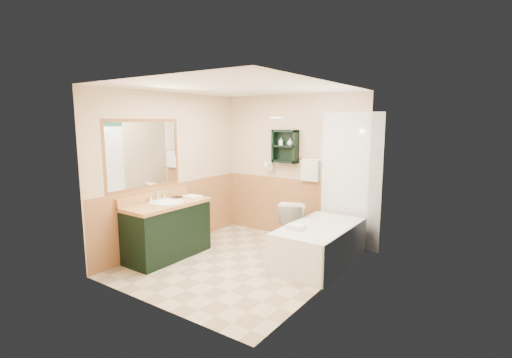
# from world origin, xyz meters

# --- Properties ---
(floor) EXTENTS (3.00, 3.00, 0.00)m
(floor) POSITION_xyz_m (0.00, 0.00, 0.00)
(floor) COLOR beige
(floor) RESTS_ON ground
(back_wall) EXTENTS (2.60, 0.04, 2.40)m
(back_wall) POSITION_xyz_m (0.00, 1.52, 1.20)
(back_wall) COLOR beige
(back_wall) RESTS_ON ground
(left_wall) EXTENTS (0.04, 3.00, 2.40)m
(left_wall) POSITION_xyz_m (-1.32, 0.00, 1.20)
(left_wall) COLOR beige
(left_wall) RESTS_ON ground
(right_wall) EXTENTS (0.04, 3.00, 2.40)m
(right_wall) POSITION_xyz_m (1.32, 0.00, 1.20)
(right_wall) COLOR beige
(right_wall) RESTS_ON ground
(ceiling) EXTENTS (2.60, 3.00, 0.04)m
(ceiling) POSITION_xyz_m (0.00, 0.00, 2.42)
(ceiling) COLOR white
(ceiling) RESTS_ON back_wall
(wainscot_left) EXTENTS (2.98, 2.98, 1.00)m
(wainscot_left) POSITION_xyz_m (-1.29, 0.00, 0.50)
(wainscot_left) COLOR tan
(wainscot_left) RESTS_ON left_wall
(wainscot_back) EXTENTS (2.58, 2.58, 1.00)m
(wainscot_back) POSITION_xyz_m (0.00, 1.49, 0.50)
(wainscot_back) COLOR tan
(wainscot_back) RESTS_ON back_wall
(mirror_frame) EXTENTS (1.30, 1.30, 1.00)m
(mirror_frame) POSITION_xyz_m (-1.27, -0.55, 1.50)
(mirror_frame) COLOR brown
(mirror_frame) RESTS_ON left_wall
(mirror_glass) EXTENTS (1.20, 1.20, 0.90)m
(mirror_glass) POSITION_xyz_m (-1.27, -0.55, 1.50)
(mirror_glass) COLOR white
(mirror_glass) RESTS_ON left_wall
(tile_right) EXTENTS (1.50, 1.50, 2.10)m
(tile_right) POSITION_xyz_m (1.28, 0.75, 1.05)
(tile_right) COLOR white
(tile_right) RESTS_ON right_wall
(tile_back) EXTENTS (0.95, 0.95, 2.10)m
(tile_back) POSITION_xyz_m (1.03, 1.48, 1.05)
(tile_back) COLOR white
(tile_back) RESTS_ON back_wall
(tile_accent) EXTENTS (1.50, 1.50, 0.10)m
(tile_accent) POSITION_xyz_m (1.27, 0.75, 1.90)
(tile_accent) COLOR #124128
(tile_accent) RESTS_ON right_wall
(wall_shelf) EXTENTS (0.45, 0.15, 0.55)m
(wall_shelf) POSITION_xyz_m (-0.10, 1.41, 1.55)
(wall_shelf) COLOR black
(wall_shelf) RESTS_ON back_wall
(hair_dryer) EXTENTS (0.10, 0.24, 0.18)m
(hair_dryer) POSITION_xyz_m (-0.40, 1.43, 1.20)
(hair_dryer) COLOR white
(hair_dryer) RESTS_ON back_wall
(towel_bar) EXTENTS (0.40, 0.06, 0.40)m
(towel_bar) POSITION_xyz_m (0.35, 1.45, 1.35)
(towel_bar) COLOR white
(towel_bar) RESTS_ON back_wall
(curtain_rod) EXTENTS (0.03, 1.60, 0.03)m
(curtain_rod) POSITION_xyz_m (0.53, 0.75, 2.00)
(curtain_rod) COLOR silver
(curtain_rod) RESTS_ON back_wall
(shower_curtain) EXTENTS (1.05, 1.05, 1.70)m
(shower_curtain) POSITION_xyz_m (0.53, 0.92, 1.15)
(shower_curtain) COLOR beige
(shower_curtain) RESTS_ON curtain_rod
(vanity) EXTENTS (0.59, 1.28, 0.81)m
(vanity) POSITION_xyz_m (-0.99, -0.41, 0.41)
(vanity) COLOR black
(vanity) RESTS_ON ground
(bathtub) EXTENTS (0.81, 1.50, 0.54)m
(bathtub) POSITION_xyz_m (0.93, 0.63, 0.27)
(bathtub) COLOR white
(bathtub) RESTS_ON ground
(toilet) EXTENTS (0.63, 0.83, 0.72)m
(toilet) POSITION_xyz_m (0.25, 1.14, 0.36)
(toilet) COLOR white
(toilet) RESTS_ON ground
(counter_towel) EXTENTS (0.25, 0.19, 0.04)m
(counter_towel) POSITION_xyz_m (-0.89, 0.02, 0.83)
(counter_towel) COLOR white
(counter_towel) RESTS_ON vanity
(vanity_book) EXTENTS (0.15, 0.05, 0.20)m
(vanity_book) POSITION_xyz_m (-1.16, -0.14, 0.91)
(vanity_book) COLOR black
(vanity_book) RESTS_ON vanity
(tub_towel) EXTENTS (0.21, 0.18, 0.07)m
(tub_towel) POSITION_xyz_m (0.74, 0.27, 0.57)
(tub_towel) COLOR white
(tub_towel) RESTS_ON bathtub
(soap_bottle_a) EXTENTS (0.09, 0.14, 0.06)m
(soap_bottle_a) POSITION_xyz_m (-0.17, 1.40, 1.59)
(soap_bottle_a) COLOR white
(soap_bottle_a) RESTS_ON wall_shelf
(soap_bottle_b) EXTENTS (0.11, 0.13, 0.09)m
(soap_bottle_b) POSITION_xyz_m (-0.00, 1.40, 1.61)
(soap_bottle_b) COLOR white
(soap_bottle_b) RESTS_ON wall_shelf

